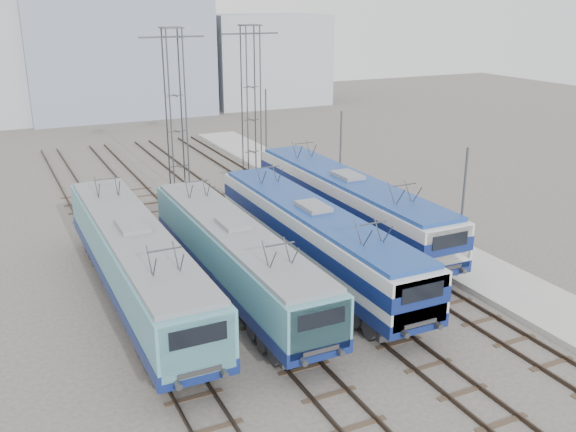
{
  "coord_description": "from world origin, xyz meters",
  "views": [
    {
      "loc": [
        -12.36,
        -21.45,
        13.68
      ],
      "look_at": [
        1.4,
        7.0,
        3.06
      ],
      "focal_mm": 40.0,
      "sensor_mm": 36.0,
      "label": 1
    }
  ],
  "objects_px": {
    "locomotive_center_right": "(315,235)",
    "mast_front": "(462,216)",
    "locomotive_center_left": "(235,255)",
    "mast_mid": "(340,164)",
    "catenary_tower_east": "(251,98)",
    "locomotive_far_right": "(348,201)",
    "locomotive_far_left": "(136,260)",
    "catenary_tower_west": "(176,108)",
    "mast_rear": "(266,132)"
  },
  "relations": [
    {
      "from": "locomotive_center_right",
      "to": "mast_front",
      "type": "xyz_separation_m",
      "value": [
        6.35,
        -3.62,
        1.18
      ]
    },
    {
      "from": "locomotive_far_right",
      "to": "catenary_tower_west",
      "type": "relative_size",
      "value": 1.57
    },
    {
      "from": "locomotive_center_left",
      "to": "locomotive_center_right",
      "type": "distance_m",
      "value": 4.52
    },
    {
      "from": "locomotive_far_left",
      "to": "mast_mid",
      "type": "xyz_separation_m",
      "value": [
        15.35,
        7.74,
        1.17
      ]
    },
    {
      "from": "locomotive_far_right",
      "to": "catenary_tower_west",
      "type": "distance_m",
      "value": 14.59
    },
    {
      "from": "locomotive_center_left",
      "to": "mast_front",
      "type": "bearing_deg",
      "value": -16.55
    },
    {
      "from": "catenary_tower_west",
      "to": "mast_rear",
      "type": "distance_m",
      "value": 9.99
    },
    {
      "from": "locomotive_far_left",
      "to": "locomotive_center_right",
      "type": "height_order",
      "value": "locomotive_far_left"
    },
    {
      "from": "locomotive_center_right",
      "to": "catenary_tower_west",
      "type": "xyz_separation_m",
      "value": [
        -2.25,
        16.38,
        4.32
      ]
    },
    {
      "from": "catenary_tower_west",
      "to": "catenary_tower_east",
      "type": "distance_m",
      "value": 6.8
    },
    {
      "from": "locomotive_center_right",
      "to": "locomotive_center_left",
      "type": "bearing_deg",
      "value": -174.97
    },
    {
      "from": "catenary_tower_east",
      "to": "mast_front",
      "type": "distance_m",
      "value": 22.32
    },
    {
      "from": "locomotive_far_left",
      "to": "mast_front",
      "type": "height_order",
      "value": "mast_front"
    },
    {
      "from": "locomotive_center_left",
      "to": "catenary_tower_east",
      "type": "xyz_separation_m",
      "value": [
        8.75,
        18.77,
        4.45
      ]
    },
    {
      "from": "mast_rear",
      "to": "catenary_tower_east",
      "type": "bearing_deg",
      "value": -136.4
    },
    {
      "from": "mast_mid",
      "to": "mast_rear",
      "type": "bearing_deg",
      "value": 90.0
    },
    {
      "from": "locomotive_center_left",
      "to": "catenary_tower_west",
      "type": "distance_m",
      "value": 17.5
    },
    {
      "from": "locomotive_far_left",
      "to": "mast_front",
      "type": "xyz_separation_m",
      "value": [
        15.35,
        -4.26,
        1.17
      ]
    },
    {
      "from": "locomotive_center_right",
      "to": "mast_rear",
      "type": "height_order",
      "value": "mast_rear"
    },
    {
      "from": "catenary_tower_west",
      "to": "locomotive_far_right",
      "type": "bearing_deg",
      "value": -61.07
    },
    {
      "from": "locomotive_far_left",
      "to": "locomotive_far_right",
      "type": "relative_size",
      "value": 1.0
    },
    {
      "from": "locomotive_center_right",
      "to": "catenary_tower_east",
      "type": "relative_size",
      "value": 1.52
    },
    {
      "from": "mast_mid",
      "to": "mast_rear",
      "type": "xyz_separation_m",
      "value": [
        0.0,
        12.0,
        0.0
      ]
    },
    {
      "from": "locomotive_far_right",
      "to": "mast_rear",
      "type": "relative_size",
      "value": 2.68
    },
    {
      "from": "locomotive_center_right",
      "to": "catenary_tower_east",
      "type": "height_order",
      "value": "catenary_tower_east"
    },
    {
      "from": "catenary_tower_west",
      "to": "mast_front",
      "type": "bearing_deg",
      "value": -66.73
    },
    {
      "from": "locomotive_center_left",
      "to": "locomotive_far_right",
      "type": "xyz_separation_m",
      "value": [
        9.0,
        4.56,
        0.2
      ]
    },
    {
      "from": "locomotive_far_left",
      "to": "catenary_tower_east",
      "type": "bearing_deg",
      "value": 53.24
    },
    {
      "from": "mast_mid",
      "to": "mast_rear",
      "type": "relative_size",
      "value": 1.0
    },
    {
      "from": "locomotive_far_left",
      "to": "mast_rear",
      "type": "distance_m",
      "value": 25.03
    },
    {
      "from": "locomotive_center_left",
      "to": "locomotive_far_right",
      "type": "height_order",
      "value": "locomotive_far_right"
    },
    {
      "from": "mast_mid",
      "to": "mast_rear",
      "type": "distance_m",
      "value": 12.0
    },
    {
      "from": "locomotive_center_left",
      "to": "catenary_tower_east",
      "type": "bearing_deg",
      "value": 65.01
    },
    {
      "from": "catenary_tower_east",
      "to": "locomotive_center_left",
      "type": "bearing_deg",
      "value": -114.99
    },
    {
      "from": "mast_front",
      "to": "mast_mid",
      "type": "relative_size",
      "value": 1.0
    },
    {
      "from": "locomotive_center_left",
      "to": "mast_front",
      "type": "relative_size",
      "value": 2.5
    },
    {
      "from": "locomotive_center_left",
      "to": "locomotive_far_right",
      "type": "distance_m",
      "value": 10.09
    },
    {
      "from": "catenary_tower_east",
      "to": "locomotive_far_left",
      "type": "bearing_deg",
      "value": -126.76
    },
    {
      "from": "locomotive_center_right",
      "to": "mast_mid",
      "type": "distance_m",
      "value": 10.58
    },
    {
      "from": "locomotive_far_right",
      "to": "mast_mid",
      "type": "xyz_separation_m",
      "value": [
        1.85,
        4.21,
        1.11
      ]
    },
    {
      "from": "locomotive_far_left",
      "to": "mast_rear",
      "type": "height_order",
      "value": "mast_rear"
    },
    {
      "from": "locomotive_far_left",
      "to": "locomotive_center_right",
      "type": "xyz_separation_m",
      "value": [
        9.0,
        -0.64,
        -0.01
      ]
    },
    {
      "from": "locomotive_far_left",
      "to": "locomotive_center_left",
      "type": "height_order",
      "value": "locomotive_far_left"
    },
    {
      "from": "locomotive_far_right",
      "to": "mast_mid",
      "type": "relative_size",
      "value": 2.68
    },
    {
      "from": "mast_mid",
      "to": "locomotive_center_right",
      "type": "bearing_deg",
      "value": -127.16
    },
    {
      "from": "locomotive_center_right",
      "to": "catenary_tower_west",
      "type": "bearing_deg",
      "value": 97.82
    },
    {
      "from": "catenary_tower_east",
      "to": "locomotive_far_right",
      "type": "bearing_deg",
      "value": -88.99
    },
    {
      "from": "locomotive_far_right",
      "to": "mast_rear",
      "type": "bearing_deg",
      "value": 83.49
    },
    {
      "from": "locomotive_far_right",
      "to": "mast_rear",
      "type": "height_order",
      "value": "mast_rear"
    },
    {
      "from": "locomotive_far_right",
      "to": "catenary_tower_east",
      "type": "bearing_deg",
      "value": 91.01
    }
  ]
}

